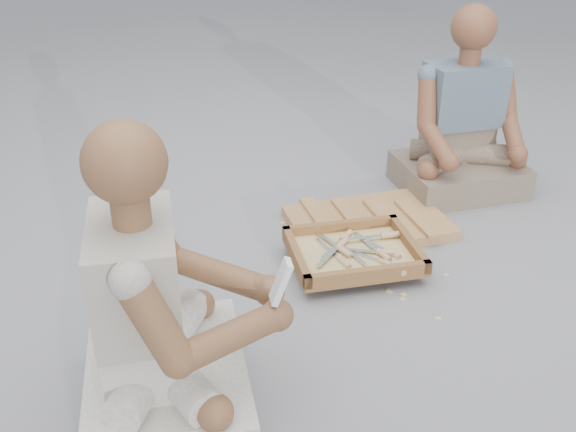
# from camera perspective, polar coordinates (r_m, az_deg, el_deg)

# --- Properties ---
(ground) EXTENTS (60.00, 60.00, 0.00)m
(ground) POSITION_cam_1_polar(r_m,az_deg,el_deg) (2.02, 1.81, -10.68)
(ground) COLOR gray
(ground) RESTS_ON ground
(carved_panel) EXTENTS (0.72, 0.59, 0.04)m
(carved_panel) POSITION_cam_1_polar(r_m,az_deg,el_deg) (2.61, 7.16, -0.59)
(carved_panel) COLOR olive
(carved_panel) RESTS_ON ground
(tool_tray) EXTENTS (0.53, 0.47, 0.06)m
(tool_tray) POSITION_cam_1_polar(r_m,az_deg,el_deg) (2.32, 5.83, -3.28)
(tool_tray) COLOR brown
(tool_tray) RESTS_ON carved_panel
(chisel_0) EXTENTS (0.15, 0.19, 0.02)m
(chisel_0) POSITION_cam_1_polar(r_m,az_deg,el_deg) (2.32, 4.67, -2.89)
(chisel_0) COLOR silver
(chisel_0) RESTS_ON tool_tray
(chisel_1) EXTENTS (0.22, 0.04, 0.02)m
(chisel_1) POSITION_cam_1_polar(r_m,az_deg,el_deg) (2.32, 8.18, -3.20)
(chisel_1) COLOR silver
(chisel_1) RESTS_ON tool_tray
(chisel_2) EXTENTS (0.12, 0.20, 0.02)m
(chisel_2) POSITION_cam_1_polar(r_m,az_deg,el_deg) (2.33, 4.61, -2.62)
(chisel_2) COLOR silver
(chisel_2) RESTS_ON tool_tray
(chisel_3) EXTENTS (0.17, 0.17, 0.02)m
(chisel_3) POSITION_cam_1_polar(r_m,az_deg,el_deg) (2.34, 8.84, -3.13)
(chisel_3) COLOR silver
(chisel_3) RESTS_ON tool_tray
(chisel_4) EXTENTS (0.13, 0.20, 0.02)m
(chisel_4) POSITION_cam_1_polar(r_m,az_deg,el_deg) (2.27, 4.68, -3.88)
(chisel_4) COLOR silver
(chisel_4) RESTS_ON tool_tray
(chisel_5) EXTENTS (0.14, 0.19, 0.02)m
(chisel_5) POSITION_cam_1_polar(r_m,az_deg,el_deg) (2.23, 7.24, -4.56)
(chisel_5) COLOR silver
(chisel_5) RESTS_ON tool_tray
(chisel_6) EXTENTS (0.12, 0.20, 0.02)m
(chisel_6) POSITION_cam_1_polar(r_m,az_deg,el_deg) (2.39, 4.95, -2.00)
(chisel_6) COLOR silver
(chisel_6) RESTS_ON tool_tray
(chisel_7) EXTENTS (0.13, 0.20, 0.02)m
(chisel_7) POSITION_cam_1_polar(r_m,az_deg,el_deg) (2.31, 8.21, -3.23)
(chisel_7) COLOR silver
(chisel_7) RESTS_ON tool_tray
(chisel_8) EXTENTS (0.22, 0.07, 0.02)m
(chisel_8) POSITION_cam_1_polar(r_m,az_deg,el_deg) (2.41, 8.55, -1.71)
(chisel_8) COLOR silver
(chisel_8) RESTS_ON tool_tray
(chisel_9) EXTENTS (0.12, 0.20, 0.02)m
(chisel_9) POSITION_cam_1_polar(r_m,az_deg,el_deg) (2.25, 9.47, -4.34)
(chisel_9) COLOR silver
(chisel_9) RESTS_ON tool_tray
(chisel_10) EXTENTS (0.20, 0.13, 0.02)m
(chisel_10) POSITION_cam_1_polar(r_m,az_deg,el_deg) (2.27, 8.40, -4.06)
(chisel_10) COLOR silver
(chisel_10) RESTS_ON tool_tray
(wood_chip_0) EXTENTS (0.02, 0.02, 0.00)m
(wood_chip_0) POSITION_cam_1_polar(r_m,az_deg,el_deg) (2.24, 9.00, -6.63)
(wood_chip_0) COLOR #D3BF7D
(wood_chip_0) RESTS_ON ground
(wood_chip_1) EXTENTS (0.02, 0.02, 0.00)m
(wood_chip_1) POSITION_cam_1_polar(r_m,az_deg,el_deg) (2.21, 10.15, -7.30)
(wood_chip_1) COLOR #D3BF7D
(wood_chip_1) RESTS_ON ground
(wood_chip_2) EXTENTS (0.02, 0.02, 0.00)m
(wood_chip_2) POSITION_cam_1_polar(r_m,az_deg,el_deg) (2.47, 1.45, -2.57)
(wood_chip_2) COLOR #D3BF7D
(wood_chip_2) RESTS_ON ground
(wood_chip_3) EXTENTS (0.02, 0.02, 0.00)m
(wood_chip_3) POSITION_cam_1_polar(r_m,az_deg,el_deg) (2.31, 2.32, -4.99)
(wood_chip_3) COLOR #D3BF7D
(wood_chip_3) RESTS_ON ground
(wood_chip_4) EXTENTS (0.02, 0.02, 0.00)m
(wood_chip_4) POSITION_cam_1_polar(r_m,az_deg,el_deg) (2.62, -0.43, -0.63)
(wood_chip_4) COLOR #D3BF7D
(wood_chip_4) RESTS_ON ground
(wood_chip_5) EXTENTS (0.02, 0.02, 0.00)m
(wood_chip_5) POSITION_cam_1_polar(r_m,az_deg,el_deg) (2.47, 1.96, -2.64)
(wood_chip_5) COLOR #D3BF7D
(wood_chip_5) RESTS_ON ground
(wood_chip_6) EXTENTS (0.02, 0.02, 0.00)m
(wood_chip_6) POSITION_cam_1_polar(r_m,az_deg,el_deg) (2.23, 10.22, -6.89)
(wood_chip_6) COLOR #D3BF7D
(wood_chip_6) RESTS_ON ground
(wood_chip_7) EXTENTS (0.02, 0.02, 0.00)m
(wood_chip_7) POSITION_cam_1_polar(r_m,az_deg,el_deg) (2.71, 9.78, -0.02)
(wood_chip_7) COLOR #D3BF7D
(wood_chip_7) RESTS_ON ground
(wood_chip_8) EXTENTS (0.02, 0.02, 0.00)m
(wood_chip_8) POSITION_cam_1_polar(r_m,az_deg,el_deg) (2.69, 11.07, -0.36)
(wood_chip_8) COLOR #D3BF7D
(wood_chip_8) RESTS_ON ground
(wood_chip_9) EXTENTS (0.02, 0.02, 0.00)m
(wood_chip_9) POSITION_cam_1_polar(r_m,az_deg,el_deg) (2.15, 13.22, -8.85)
(wood_chip_9) COLOR #D3BF7D
(wood_chip_9) RESTS_ON ground
(wood_chip_10) EXTENTS (0.02, 0.02, 0.00)m
(wood_chip_10) POSITION_cam_1_polar(r_m,az_deg,el_deg) (2.58, 3.49, -1.14)
(wood_chip_10) COLOR #D3BF7D
(wood_chip_10) RESTS_ON ground
(wood_chip_11) EXTENTS (0.02, 0.02, 0.00)m
(wood_chip_11) POSITION_cam_1_polar(r_m,az_deg,el_deg) (2.42, 8.09, -3.65)
(wood_chip_11) COLOR #D3BF7D
(wood_chip_11) RESTS_ON ground
(wood_chip_12) EXTENTS (0.02, 0.02, 0.00)m
(wood_chip_12) POSITION_cam_1_polar(r_m,az_deg,el_deg) (2.36, 13.86, -5.12)
(wood_chip_12) COLOR #D3BF7D
(wood_chip_12) RESTS_ON ground
(craftsman) EXTENTS (0.60, 0.61, 0.81)m
(craftsman) POSITION_cam_1_polar(r_m,az_deg,el_deg) (1.66, -11.39, -9.30)
(craftsman) COLOR silver
(craftsman) RESTS_ON ground
(companion) EXTENTS (0.62, 0.55, 0.80)m
(companion) POSITION_cam_1_polar(r_m,az_deg,el_deg) (2.92, 15.25, 7.24)
(companion) COLOR gray
(companion) RESTS_ON ground
(mobile_phone) EXTENTS (0.06, 0.06, 0.12)m
(mobile_phone) POSITION_cam_1_polar(r_m,az_deg,el_deg) (1.56, -0.63, -5.85)
(mobile_phone) COLOR white
(mobile_phone) RESTS_ON craftsman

